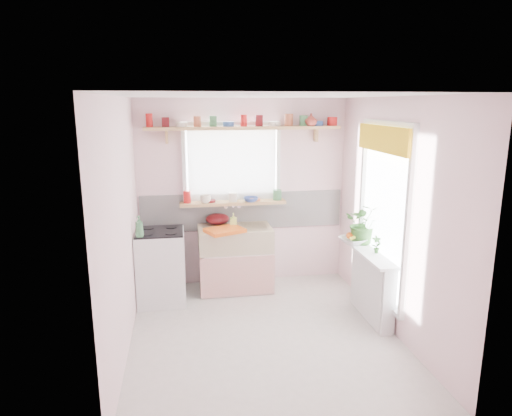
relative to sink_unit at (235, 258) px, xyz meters
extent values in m
plane|color=silver|center=(0.15, -1.29, -0.43)|extent=(3.20, 3.20, 0.00)
plane|color=white|center=(0.15, -1.29, 2.07)|extent=(3.20, 3.20, 0.00)
plane|color=#FBD2D7|center=(0.15, 0.31, 0.82)|extent=(2.80, 0.00, 2.80)
plane|color=#FBD2D7|center=(0.15, -2.89, 0.82)|extent=(2.80, 0.00, 2.80)
plane|color=#FBD2D7|center=(-1.25, -1.29, 0.82)|extent=(0.00, 3.20, 3.20)
plane|color=#FBD2D7|center=(1.55, -1.29, 0.82)|extent=(0.00, 3.20, 3.20)
cube|color=white|center=(0.15, 0.29, 0.57)|extent=(2.74, 0.03, 0.50)
cube|color=pink|center=(0.15, 0.29, 0.37)|extent=(2.74, 0.02, 0.12)
cube|color=white|center=(0.00, 0.30, 1.22)|extent=(1.20, 0.01, 1.00)
cube|color=white|center=(0.00, 0.24, 1.22)|extent=(1.15, 0.02, 0.95)
cube|color=white|center=(1.54, -1.09, 0.82)|extent=(0.01, 1.10, 1.90)
cube|color=yellow|center=(1.46, -1.09, 1.63)|extent=(0.03, 1.20, 0.28)
cube|color=white|center=(0.00, 0.01, -0.16)|extent=(0.85, 0.55, 0.55)
cube|color=#C8473A|center=(0.00, -0.27, -0.16)|extent=(0.95, 0.02, 0.53)
cube|color=#C4B28F|center=(0.00, 0.01, 0.27)|extent=(0.95, 0.55, 0.30)
cylinder|color=silver|center=(0.00, 0.26, 0.67)|extent=(0.03, 0.22, 0.03)
cube|color=white|center=(-0.95, -0.24, 0.02)|extent=(0.58, 0.58, 0.90)
cube|color=black|center=(-0.95, -0.24, 0.47)|extent=(0.56, 0.56, 0.02)
cylinder|color=black|center=(-1.09, -0.38, 0.49)|extent=(0.14, 0.14, 0.01)
cylinder|color=black|center=(-0.81, -0.38, 0.49)|extent=(0.14, 0.14, 0.01)
cylinder|color=black|center=(-1.09, -0.10, 0.49)|extent=(0.14, 0.14, 0.01)
cylinder|color=black|center=(-0.81, -0.10, 0.49)|extent=(0.14, 0.14, 0.01)
cube|color=white|center=(1.45, -1.09, -0.06)|extent=(0.15, 0.90, 0.75)
cube|color=white|center=(1.42, -1.09, 0.33)|extent=(0.22, 0.95, 0.03)
cube|color=tan|center=(0.00, 0.19, 0.71)|extent=(1.40, 0.22, 0.04)
cube|color=tan|center=(0.15, 0.18, 1.69)|extent=(2.52, 0.24, 0.04)
cylinder|color=red|center=(-1.03, 0.18, 1.77)|extent=(0.11, 0.11, 0.12)
cylinder|color=#590F14|center=(-0.83, 0.18, 1.77)|extent=(0.11, 0.11, 0.12)
cylinder|color=silver|center=(-0.64, 0.18, 1.74)|extent=(0.11, 0.11, 0.06)
cylinder|color=#A55133|center=(-0.44, 0.18, 1.77)|extent=(0.11, 0.11, 0.12)
cylinder|color=#3F7F4C|center=(-0.24, 0.18, 1.77)|extent=(0.11, 0.11, 0.12)
cylinder|color=#3359A5|center=(-0.05, 0.18, 1.74)|extent=(0.11, 0.11, 0.06)
cylinder|color=red|center=(0.15, 0.18, 1.77)|extent=(0.11, 0.11, 0.12)
cylinder|color=#590F14|center=(0.35, 0.18, 1.77)|extent=(0.11, 0.11, 0.12)
cylinder|color=silver|center=(0.54, 0.18, 1.74)|extent=(0.11, 0.11, 0.06)
cylinder|color=#A55133|center=(0.74, 0.18, 1.77)|extent=(0.11, 0.11, 0.12)
cylinder|color=#3F7F4C|center=(0.94, 0.18, 1.77)|extent=(0.11, 0.11, 0.12)
cylinder|color=#3359A5|center=(1.13, 0.18, 1.74)|extent=(0.11, 0.11, 0.06)
cylinder|color=red|center=(1.33, 0.18, 1.77)|extent=(0.11, 0.11, 0.12)
cylinder|color=red|center=(-0.62, 0.19, 0.79)|extent=(0.11, 0.11, 0.12)
cylinder|color=#590F14|center=(-0.31, 0.19, 0.79)|extent=(0.11, 0.11, 0.12)
cylinder|color=silver|center=(0.00, 0.19, 0.76)|extent=(0.11, 0.11, 0.06)
cylinder|color=#A55133|center=(0.31, 0.19, 0.79)|extent=(0.11, 0.11, 0.12)
cylinder|color=#3F7F4C|center=(0.62, 0.19, 0.79)|extent=(0.11, 0.11, 0.12)
cube|color=#E15A14|center=(-0.15, -0.19, 0.44)|extent=(0.55, 0.49, 0.04)
ellipsoid|color=#590F14|center=(-0.21, 0.21, 0.49)|extent=(0.42, 0.42, 0.14)
imported|color=#36692A|center=(1.48, -0.69, 0.59)|extent=(0.55, 0.52, 0.50)
imported|color=silver|center=(1.36, -0.69, 0.38)|extent=(0.41, 0.41, 0.08)
imported|color=#306528|center=(1.48, -1.07, 0.44)|extent=(0.11, 0.07, 0.20)
imported|color=#E4F96F|center=(-0.02, 0.01, 0.51)|extent=(0.10, 0.10, 0.19)
imported|color=white|center=(-0.36, 0.13, 0.78)|extent=(0.18, 0.18, 0.11)
imported|color=#304A9C|center=(0.23, 0.13, 0.76)|extent=(0.22, 0.22, 0.06)
imported|color=#B54437|center=(1.02, 0.12, 1.79)|extent=(0.19, 0.19, 0.16)
imported|color=#428451|center=(-1.17, -0.46, 0.61)|extent=(0.12, 0.12, 0.25)
sphere|color=#EC5813|center=(1.36, -0.69, 0.44)|extent=(0.08, 0.08, 0.08)
sphere|color=#EC5813|center=(1.42, -0.66, 0.44)|extent=(0.08, 0.08, 0.08)
sphere|color=#EC5813|center=(1.31, -0.67, 0.44)|extent=(0.08, 0.08, 0.08)
cylinder|color=yellow|center=(1.38, -0.74, 0.45)|extent=(0.18, 0.04, 0.10)
camera|label=1|loc=(-0.66, -5.70, 2.00)|focal=32.00mm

